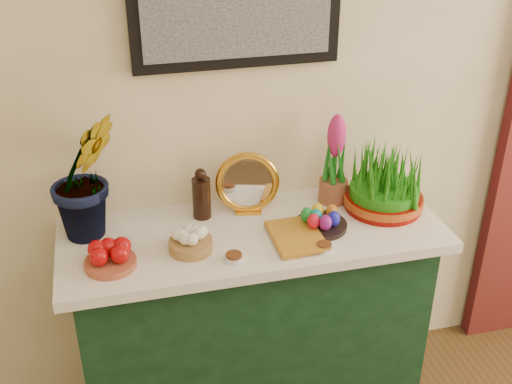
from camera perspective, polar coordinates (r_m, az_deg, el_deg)
The scene contains 13 objects.
sideboard at distance 2.63m, azimuth -0.27°, elevation -11.91°, with size 1.30×0.45×0.85m, color #163D24.
tablecloth at distance 2.36m, azimuth -0.29°, elevation -3.69°, with size 1.40×0.55×0.04m, color white.
hyacinth_green at distance 2.26m, azimuth -15.15°, elevation 3.03°, with size 0.30×0.26×0.61m, color #19701A.
apple_bowl at distance 2.19m, azimuth -12.87°, elevation -5.66°, with size 0.18×0.18×0.09m.
garlic_basket at distance 2.22m, azimuth -5.83°, elevation -4.40°, with size 0.20×0.20×0.09m.
vinegar_cruet at distance 2.39m, azimuth -4.87°, elevation -0.34°, with size 0.07×0.07×0.20m.
mirror at distance 2.40m, azimuth -0.76°, elevation 0.74°, with size 0.25×0.10×0.24m.
book at distance 2.26m, azimuth 1.48°, elevation -4.23°, with size 0.16×0.23×0.03m, color #B8781F.
spice_dish_left at distance 2.17m, azimuth -1.97°, elevation -5.83°, with size 0.07×0.07×0.03m.
spice_dish_right at distance 2.24m, azimuth 6.08°, elevation -4.88°, with size 0.06×0.06×0.03m.
egg_plate at distance 2.35m, azimuth 5.77°, elevation -2.53°, with size 0.21×0.21×0.08m.
hyacinth_pink at distance 2.47m, azimuth 7.01°, elevation 2.55°, with size 0.11×0.11×0.36m.
wheatgrass_sabzeh at distance 2.48m, azimuth 11.41°, elevation 0.83°, with size 0.31×0.31×0.25m.
Camera 1 is at (-0.79, 0.07, 2.14)m, focal length 45.00 mm.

